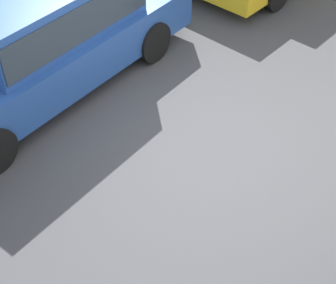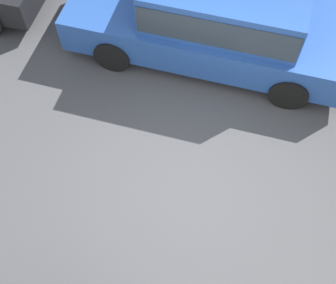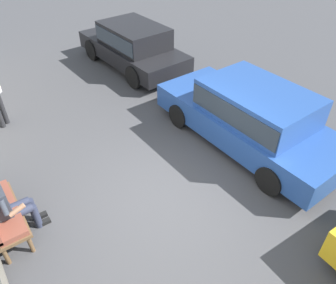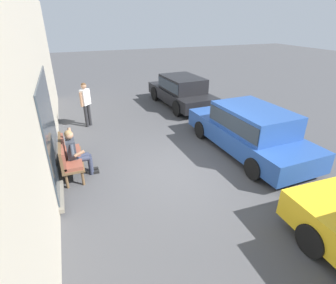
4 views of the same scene
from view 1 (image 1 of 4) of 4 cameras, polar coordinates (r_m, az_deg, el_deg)
ground_plane at (r=6.27m, az=3.27°, el=-0.88°), size 60.00×60.00×0.00m
parked_car_mid at (r=7.09m, az=-14.50°, el=11.84°), size 4.68×2.03×1.49m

